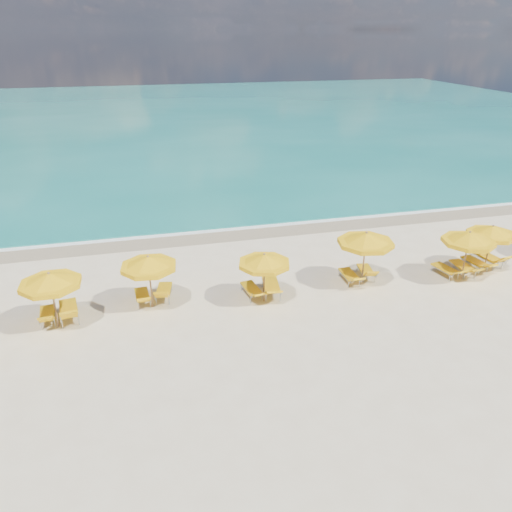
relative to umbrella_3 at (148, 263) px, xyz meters
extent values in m
plane|color=beige|center=(4.55, -0.35, -1.91)|extent=(120.00, 120.00, 0.00)
cube|color=#136D64|center=(4.55, 47.65, -1.91)|extent=(120.00, 80.00, 0.30)
cube|color=tan|center=(4.55, 7.05, -1.91)|extent=(120.00, 2.60, 0.01)
cube|color=white|center=(4.55, 7.85, -1.91)|extent=(120.00, 1.20, 0.03)
cube|color=white|center=(-1.45, 16.65, -1.91)|extent=(14.00, 0.36, 0.05)
cube|color=white|center=(12.55, 23.65, -1.91)|extent=(18.00, 0.30, 0.05)
cylinder|color=#A17950|center=(-3.49, -0.63, -0.83)|extent=(0.07, 0.07, 2.16)
cone|color=yellow|center=(-3.49, -0.63, 0.08)|extent=(2.92, 2.92, 0.43)
cylinder|color=yellow|center=(-3.49, -0.63, -0.13)|extent=(2.94, 2.94, 0.17)
sphere|color=#A17950|center=(-3.49, -0.63, 0.30)|extent=(0.10, 0.10, 0.10)
cylinder|color=#A17950|center=(0.00, 0.00, -0.84)|extent=(0.07, 0.07, 2.14)
cone|color=yellow|center=(0.00, 0.00, 0.06)|extent=(2.69, 2.69, 0.43)
cylinder|color=yellow|center=(0.00, 0.00, -0.15)|extent=(2.72, 2.72, 0.17)
sphere|color=#A17950|center=(0.00, 0.00, 0.28)|extent=(0.10, 0.10, 0.10)
cylinder|color=#A17950|center=(4.43, -0.66, -0.89)|extent=(0.06, 0.06, 2.04)
cone|color=yellow|center=(4.43, -0.66, -0.03)|extent=(2.31, 2.31, 0.41)
cylinder|color=yellow|center=(4.43, -0.66, -0.23)|extent=(2.33, 2.33, 0.16)
sphere|color=#A17950|center=(4.43, -0.66, 0.18)|extent=(0.09, 0.09, 0.09)
cylinder|color=#A17950|center=(8.94, -0.22, -0.74)|extent=(0.07, 0.07, 2.33)
cone|color=yellow|center=(8.94, -0.22, 0.23)|extent=(2.81, 2.81, 0.47)
cylinder|color=yellow|center=(8.94, -0.22, 0.01)|extent=(2.84, 2.84, 0.19)
sphere|color=#A17950|center=(8.94, -0.22, 0.47)|extent=(0.10, 0.10, 0.10)
cylinder|color=#A17950|center=(13.39, -0.93, -0.81)|extent=(0.07, 0.07, 2.20)
cone|color=yellow|center=(13.39, -0.93, 0.11)|extent=(2.60, 2.60, 0.44)
cylinder|color=yellow|center=(13.39, -0.93, -0.10)|extent=(2.62, 2.62, 0.18)
sphere|color=#A17950|center=(13.39, -0.93, 0.34)|extent=(0.10, 0.10, 0.10)
cylinder|color=#A17950|center=(15.05, -0.29, -0.87)|extent=(0.06, 0.06, 2.09)
cone|color=yellow|center=(15.05, -0.29, 0.01)|extent=(2.22, 2.22, 0.42)
cylinder|color=yellow|center=(15.05, -0.29, -0.19)|extent=(2.24, 2.24, 0.17)
sphere|color=#A17950|center=(15.05, -0.29, 0.22)|extent=(0.09, 0.09, 0.09)
cube|color=yellow|center=(-3.89, -0.12, -1.57)|extent=(0.64, 1.23, 0.07)
cube|color=yellow|center=(-3.81, -0.91, -1.38)|extent=(0.57, 0.51, 0.42)
cube|color=yellow|center=(-3.13, -0.07, -1.50)|extent=(0.83, 1.50, 0.09)
cube|color=yellow|center=(-3.00, -1.00, -1.26)|extent=(0.70, 0.62, 0.53)
cube|color=yellow|center=(-0.36, 0.48, -1.57)|extent=(0.60, 1.21, 0.07)
cube|color=yellow|center=(-0.31, -0.33, -1.39)|extent=(0.55, 0.51, 0.40)
cube|color=yellow|center=(0.53, 0.65, -1.55)|extent=(0.78, 1.32, 0.08)
cube|color=yellow|center=(0.37, -0.16, -1.35)|extent=(0.63, 0.57, 0.46)
cube|color=yellow|center=(4.03, -0.05, -1.56)|extent=(0.68, 1.25, 0.07)
cube|color=yellow|center=(4.14, -0.89, -1.44)|extent=(0.60, 0.61, 0.30)
cube|color=yellow|center=(4.88, -0.09, -1.51)|extent=(0.83, 1.47, 0.09)
cube|color=yellow|center=(4.73, -1.06, -1.34)|extent=(0.71, 0.70, 0.41)
cube|color=yellow|center=(8.47, 0.13, -1.56)|extent=(0.57, 1.22, 0.07)
cube|color=yellow|center=(8.45, -0.72, -1.41)|extent=(0.55, 0.54, 0.35)
cube|color=yellow|center=(9.39, 0.36, -1.57)|extent=(0.71, 1.24, 0.07)
cube|color=yellow|center=(9.26, -0.41, -1.39)|extent=(0.59, 0.54, 0.42)
cube|color=yellow|center=(12.88, -0.35, -1.57)|extent=(0.75, 1.27, 0.07)
cube|color=yellow|center=(13.04, -1.17, -1.42)|extent=(0.62, 0.61, 0.35)
cube|color=yellow|center=(13.76, -0.37, -1.54)|extent=(0.60, 1.29, 0.08)
cube|color=yellow|center=(13.74, -1.25, -1.37)|extent=(0.58, 0.56, 0.39)
cube|color=yellow|center=(14.64, -0.02, -1.56)|extent=(0.70, 1.26, 0.07)
cube|color=yellow|center=(14.76, -0.86, -1.44)|extent=(0.60, 0.61, 0.30)
cube|color=yellow|center=(15.47, 0.19, -1.51)|extent=(0.82, 1.46, 0.08)
cube|color=yellow|center=(15.61, -0.72, -1.29)|extent=(0.69, 0.63, 0.50)
camera|label=1|loc=(-0.23, -17.75, 8.16)|focal=35.00mm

